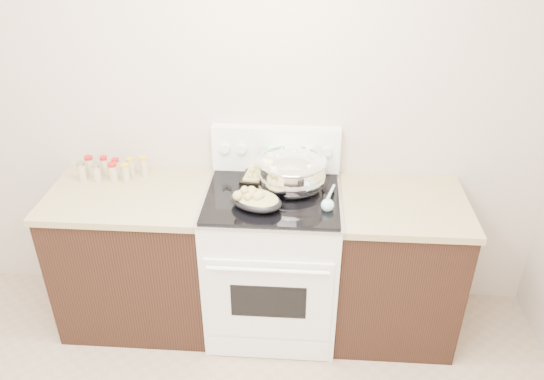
{
  "coord_description": "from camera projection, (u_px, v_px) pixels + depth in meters",
  "views": [
    {
      "loc": [
        0.52,
        -1.13,
        2.46
      ],
      "look_at": [
        0.35,
        1.37,
        1.0
      ],
      "focal_mm": 35.0,
      "sensor_mm": 36.0,
      "label": 1
    }
  ],
  "objects": [
    {
      "name": "mixing_bowl",
      "position": [
        292.0,
        174.0,
        2.99
      ],
      "size": [
        0.44,
        0.44,
        0.23
      ],
      "color": "silver",
      "rests_on": "kitchen_range"
    },
    {
      "name": "spice_jars",
      "position": [
        110.0,
        169.0,
        3.16
      ],
      "size": [
        0.4,
        0.15,
        0.13
      ],
      "color": "#BFB28C",
      "rests_on": "counter_left"
    },
    {
      "name": "kitchen_range",
      "position": [
        273.0,
        258.0,
        3.2
      ],
      "size": [
        0.78,
        0.73,
        1.22
      ],
      "color": "white",
      "rests_on": "ground"
    },
    {
      "name": "roasting_pan",
      "position": [
        255.0,
        199.0,
        2.83
      ],
      "size": [
        0.35,
        0.3,
        0.11
      ],
      "color": "black",
      "rests_on": "kitchen_range"
    },
    {
      "name": "counter_right",
      "position": [
        394.0,
        267.0,
        3.18
      ],
      "size": [
        0.73,
        0.67,
        0.92
      ],
      "color": "black",
      "rests_on": "ground"
    },
    {
      "name": "counter_left",
      "position": [
        139.0,
        256.0,
        3.27
      ],
      "size": [
        0.93,
        0.67,
        0.92
      ],
      "color": "black",
      "rests_on": "ground"
    },
    {
      "name": "wooden_spoon",
      "position": [
        258.0,
        197.0,
        2.93
      ],
      "size": [
        0.1,
        0.27,
        0.04
      ],
      "color": "tan",
      "rests_on": "kitchen_range"
    },
    {
      "name": "baking_sheet",
      "position": [
        273.0,
        175.0,
        3.12
      ],
      "size": [
        0.39,
        0.29,
        0.06
      ],
      "color": "black",
      "rests_on": "kitchen_range"
    },
    {
      "name": "blue_ladle",
      "position": [
        328.0,
        203.0,
        2.83
      ],
      "size": [
        0.08,
        0.26,
        0.09
      ],
      "color": "#99DAE4",
      "rests_on": "kitchen_range"
    },
    {
      "name": "room_shell",
      "position": [
        102.0,
        215.0,
        1.39
      ],
      "size": [
        4.1,
        3.6,
        2.75
      ],
      "color": "beige",
      "rests_on": "ground"
    }
  ]
}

